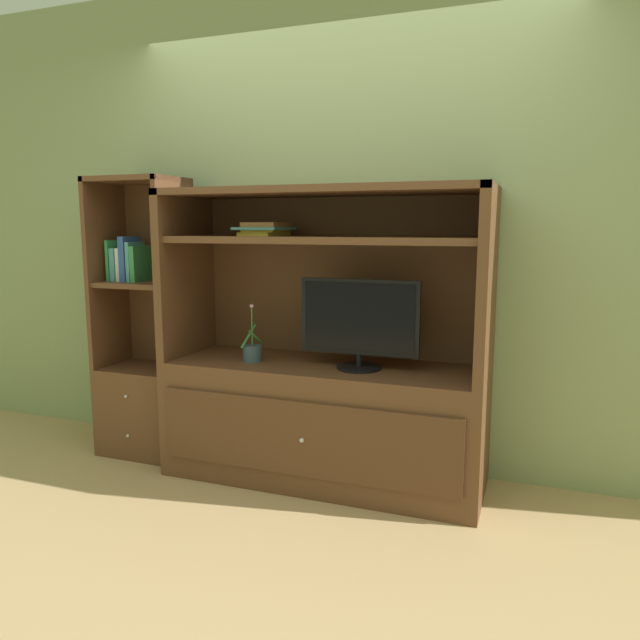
% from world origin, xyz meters
% --- Properties ---
extents(ground_plane, '(8.00, 8.00, 0.00)m').
position_xyz_m(ground_plane, '(0.00, 0.00, 0.00)').
color(ground_plane, tan).
extents(painted_rear_wall, '(6.00, 0.10, 2.80)m').
position_xyz_m(painted_rear_wall, '(0.00, 0.75, 1.40)').
color(painted_rear_wall, '#8C9E6B').
rests_on(painted_rear_wall, ground_plane).
extents(media_console, '(1.74, 0.62, 1.59)m').
position_xyz_m(media_console, '(0.00, 0.41, 0.50)').
color(media_console, brown).
rests_on(media_console, ground_plane).
extents(tv_monitor, '(0.64, 0.24, 0.47)m').
position_xyz_m(tv_monitor, '(0.21, 0.37, 0.90)').
color(tv_monitor, black).
rests_on(tv_monitor, media_console).
extents(potted_plant, '(0.11, 0.14, 0.32)m').
position_xyz_m(potted_plant, '(-0.39, 0.33, 0.70)').
color(potted_plant, '#384C56').
rests_on(potted_plant, media_console).
extents(magazine_stack, '(0.26, 0.32, 0.07)m').
position_xyz_m(magazine_stack, '(-0.33, 0.40, 1.38)').
color(magazine_stack, gold).
rests_on(magazine_stack, media_console).
extents(bookshelf_tall, '(0.52, 0.40, 1.67)m').
position_xyz_m(bookshelf_tall, '(-1.16, 0.41, 0.54)').
color(bookshelf_tall, brown).
rests_on(bookshelf_tall, ground_plane).
extents(upright_book_row, '(0.21, 0.17, 0.27)m').
position_xyz_m(upright_book_row, '(-1.25, 0.40, 1.18)').
color(upright_book_row, '#338C4C').
rests_on(upright_book_row, bookshelf_tall).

